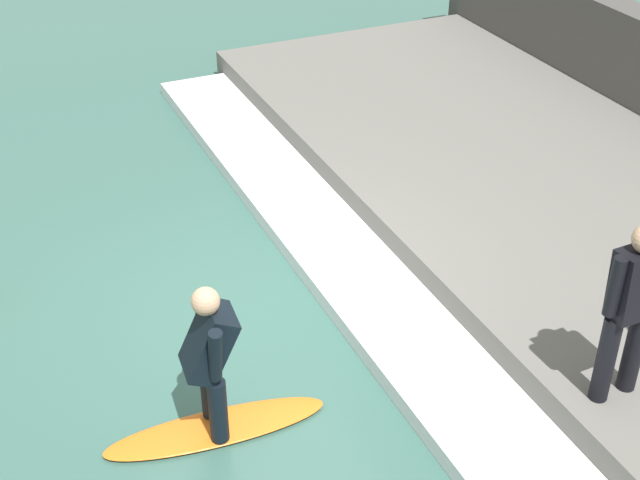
{
  "coord_description": "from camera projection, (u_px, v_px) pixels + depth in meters",
  "views": [
    {
      "loc": [
        -2.34,
        -6.74,
        5.41
      ],
      "look_at": [
        0.69,
        0.0,
        0.7
      ],
      "focal_mm": 50.0,
      "sensor_mm": 36.0,
      "label": 1
    }
  ],
  "objects": [
    {
      "name": "ground_plane",
      "position": [
        257.0,
        314.0,
        8.9
      ],
      "size": [
        28.0,
        28.0,
        0.0
      ],
      "primitive_type": "plane",
      "color": "#386056"
    },
    {
      "name": "concrete_ledge",
      "position": [
        572.0,
        215.0,
        10.11
      ],
      "size": [
        4.4,
        12.12,
        0.43
      ],
      "primitive_type": "cube",
      "color": "#66635E",
      "rests_on": "ground_plane"
    },
    {
      "name": "wave_foam_crest",
      "position": [
        359.0,
        280.0,
        9.24
      ],
      "size": [
        1.0,
        11.51,
        0.18
      ],
      "primitive_type": "cube",
      "color": "white",
      "rests_on": "ground_plane"
    },
    {
      "name": "surfboard_riding",
      "position": [
        216.0,
        428.0,
        7.51
      ],
      "size": [
        1.94,
        0.61,
        0.06
      ],
      "color": "orange",
      "rests_on": "ground_plane"
    },
    {
      "name": "surfer_riding",
      "position": [
        210.0,
        354.0,
        7.08
      ],
      "size": [
        0.49,
        0.65,
        1.41
      ],
      "color": "black",
      "rests_on": "surfboard_riding"
    },
    {
      "name": "surfer_waiting_near",
      "position": [
        632.0,
        304.0,
        6.83
      ],
      "size": [
        0.54,
        0.26,
        1.6
      ],
      "color": "black",
      "rests_on": "concrete_ledge"
    }
  ]
}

